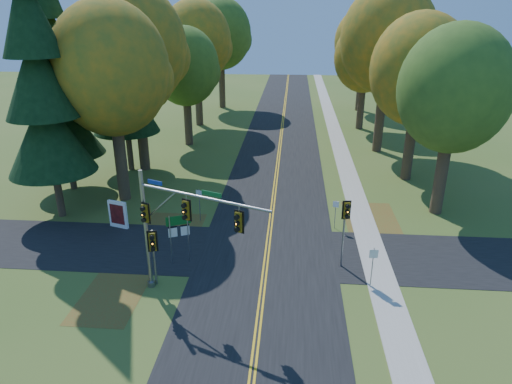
# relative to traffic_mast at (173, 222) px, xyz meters

# --- Properties ---
(ground) EXTENTS (160.00, 160.00, 0.00)m
(ground) POSITION_rel_traffic_mast_xyz_m (4.18, 2.69, -4.09)
(ground) COLOR #3C581F
(ground) RESTS_ON ground
(road_main) EXTENTS (8.00, 160.00, 0.02)m
(road_main) POSITION_rel_traffic_mast_xyz_m (4.18, 2.69, -4.08)
(road_main) COLOR black
(road_main) RESTS_ON ground
(road_cross) EXTENTS (60.00, 6.00, 0.02)m
(road_cross) POSITION_rel_traffic_mast_xyz_m (4.18, 4.69, -4.08)
(road_cross) COLOR black
(road_cross) RESTS_ON ground
(centerline_left) EXTENTS (0.10, 160.00, 0.01)m
(centerline_left) POSITION_rel_traffic_mast_xyz_m (4.08, 2.69, -4.07)
(centerline_left) COLOR gold
(centerline_left) RESTS_ON road_main
(centerline_right) EXTENTS (0.10, 160.00, 0.01)m
(centerline_right) POSITION_rel_traffic_mast_xyz_m (4.28, 2.69, -4.07)
(centerline_right) COLOR gold
(centerline_right) RESTS_ON road_main
(sidewalk_east) EXTENTS (1.60, 160.00, 0.06)m
(sidewalk_east) POSITION_rel_traffic_mast_xyz_m (10.38, 2.69, -4.06)
(sidewalk_east) COLOR #9E998E
(sidewalk_east) RESTS_ON ground
(leaf_patch_w_near) EXTENTS (4.00, 6.00, 0.00)m
(leaf_patch_w_near) POSITION_rel_traffic_mast_xyz_m (-2.32, 6.69, -4.08)
(leaf_patch_w_near) COLOR brown
(leaf_patch_w_near) RESTS_ON ground
(leaf_patch_e) EXTENTS (3.50, 8.00, 0.00)m
(leaf_patch_e) POSITION_rel_traffic_mast_xyz_m (10.98, 8.69, -4.08)
(leaf_patch_e) COLOR brown
(leaf_patch_e) RESTS_ON ground
(leaf_patch_w_far) EXTENTS (3.00, 5.00, 0.00)m
(leaf_patch_w_far) POSITION_rel_traffic_mast_xyz_m (-3.32, -0.31, -4.08)
(leaf_patch_w_far) COLOR brown
(leaf_patch_w_far) RESTS_ON ground
(tree_w_a) EXTENTS (8.00, 8.00, 14.15)m
(tree_w_a) POSITION_rel_traffic_mast_xyz_m (-6.95, 12.07, 5.40)
(tree_w_a) COLOR #38281C
(tree_w_a) RESTS_ON ground
(tree_e_a) EXTENTS (7.20, 7.20, 12.73)m
(tree_e_a) POSITION_rel_traffic_mast_xyz_m (15.75, 11.47, 4.44)
(tree_e_a) COLOR #38281C
(tree_e_a) RESTS_ON ground
(tree_w_b) EXTENTS (8.60, 8.60, 15.38)m
(tree_w_b) POSITION_rel_traffic_mast_xyz_m (-7.54, 18.98, 6.28)
(tree_w_b) COLOR #38281C
(tree_w_b) RESTS_ON ground
(tree_e_b) EXTENTS (7.60, 7.60, 13.33)m
(tree_e_b) POSITION_rel_traffic_mast_xyz_m (15.15, 18.27, 4.81)
(tree_e_b) COLOR #38281C
(tree_e_b) RESTS_ON ground
(tree_w_c) EXTENTS (6.80, 6.80, 11.91)m
(tree_w_c) POSITION_rel_traffic_mast_xyz_m (-5.36, 27.16, 3.85)
(tree_w_c) COLOR #38281C
(tree_w_c) RESTS_ON ground
(tree_e_c) EXTENTS (8.80, 8.80, 15.79)m
(tree_e_c) POSITION_rel_traffic_mast_xyz_m (14.06, 26.38, 6.57)
(tree_e_c) COLOR #38281C
(tree_e_c) RESTS_ON ground
(tree_w_d) EXTENTS (8.20, 8.20, 14.56)m
(tree_w_d) POSITION_rel_traffic_mast_xyz_m (-5.94, 35.88, 5.69)
(tree_w_d) COLOR #38281C
(tree_w_d) RESTS_ON ground
(tree_e_d) EXTENTS (7.00, 7.00, 12.32)m
(tree_e_d) POSITION_rel_traffic_mast_xyz_m (13.44, 35.56, 4.15)
(tree_e_d) COLOR #38281C
(tree_e_d) RESTS_ON ground
(tree_w_e) EXTENTS (8.40, 8.40, 14.97)m
(tree_w_e) POSITION_rel_traffic_mast_xyz_m (-4.74, 46.78, 5.98)
(tree_w_e) COLOR #38281C
(tree_w_e) RESTS_ON ground
(tree_e_e) EXTENTS (7.80, 7.80, 13.74)m
(tree_e_e) POSITION_rel_traffic_mast_xyz_m (14.65, 46.27, 5.10)
(tree_e_e) COLOR #38281C
(tree_e_e) RESTS_ON ground
(pine_a) EXTENTS (5.60, 5.60, 19.48)m
(pine_a) POSITION_rel_traffic_mast_xyz_m (-10.32, 8.69, 5.09)
(pine_a) COLOR #38281C
(pine_a) RESTS_ON ground
(pine_b) EXTENTS (5.60, 5.60, 17.31)m
(pine_b) POSITION_rel_traffic_mast_xyz_m (-11.82, 13.69, 4.07)
(pine_b) COLOR #38281C
(pine_b) RESTS_ON ground
(pine_c) EXTENTS (5.60, 5.60, 20.56)m
(pine_c) POSITION_rel_traffic_mast_xyz_m (-8.82, 18.69, 5.60)
(pine_c) COLOR #38281C
(pine_c) RESTS_ON ground
(traffic_mast) EXTENTS (6.53, 2.85, 6.36)m
(traffic_mast) POSITION_rel_traffic_mast_xyz_m (0.00, 0.00, 0.00)
(traffic_mast) COLOR gray
(traffic_mast) RESTS_ON ground
(east_signal_pole) EXTENTS (0.47, 0.54, 4.05)m
(east_signal_pole) POSITION_rel_traffic_mast_xyz_m (8.41, 3.34, -1.02)
(east_signal_pole) COLOR gray
(east_signal_pole) RESTS_ON ground
(ped_signal_pole) EXTENTS (0.50, 0.59, 3.22)m
(ped_signal_pole) POSITION_rel_traffic_mast_xyz_m (-1.31, 0.69, -1.69)
(ped_signal_pole) COLOR gray
(ped_signal_pole) RESTS_ON ground
(route_sign_cluster) EXTENTS (1.27, 0.61, 2.94)m
(route_sign_cluster) POSITION_rel_traffic_mast_xyz_m (-0.63, 3.21, -2.02)
(route_sign_cluster) COLOR gray
(route_sign_cluster) RESTS_ON ground
(info_kiosk) EXTENTS (1.34, 0.57, 1.86)m
(info_kiosk) POSITION_rel_traffic_mast_xyz_m (-5.69, 7.20, -3.16)
(info_kiosk) COLOR white
(info_kiosk) RESTS_ON ground
(reg_sign_e_north) EXTENTS (0.37, 0.14, 1.98)m
(reg_sign_e_north) POSITION_rel_traffic_mast_xyz_m (8.38, 8.24, -2.73)
(reg_sign_e_north) COLOR gray
(reg_sign_e_north) RESTS_ON ground
(reg_sign_e_south) EXTENTS (0.44, 0.07, 2.30)m
(reg_sign_e_south) POSITION_rel_traffic_mast_xyz_m (9.69, 1.49, -2.52)
(reg_sign_e_south) COLOR gray
(reg_sign_e_south) RESTS_ON ground
(reg_sign_w) EXTENTS (0.42, 0.20, 2.30)m
(reg_sign_w) POSITION_rel_traffic_mast_xyz_m (-0.60, 8.64, -2.52)
(reg_sign_w) COLOR gray
(reg_sign_w) RESTS_ON ground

